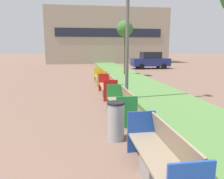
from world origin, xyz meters
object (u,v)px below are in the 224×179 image
bench_yellow_frame (101,78)px  bench_red_frame (108,88)px  bench_green_frame (121,106)px  sapling_tree_far (125,29)px  litter_bin (116,121)px  parked_car_distant (150,60)px  bench_blue_frame (161,160)px

bench_yellow_frame → bench_red_frame: bearing=-90.0°
bench_green_frame → sapling_tree_far: size_ratio=0.49×
litter_bin → bench_red_frame: bearing=84.7°
litter_bin → sapling_tree_far: (2.77, 12.27, 3.27)m
bench_red_frame → parked_car_distant: size_ratio=0.57×
bench_red_frame → parked_car_distant: bearing=63.9°
bench_green_frame → parked_car_distant: size_ratio=0.51×
bench_green_frame → bench_yellow_frame: (0.00, 6.94, 0.01)m
bench_green_frame → bench_red_frame: 3.40m
litter_bin → parked_car_distant: bearing=69.2°
bench_yellow_frame → parked_car_distant: size_ratio=0.58×
bench_red_frame → litter_bin: size_ratio=2.47×
bench_green_frame → bench_blue_frame: bearing=-90.0°
bench_red_frame → sapling_tree_far: (2.28, 7.07, 3.38)m
bench_green_frame → bench_yellow_frame: same height
sapling_tree_far → parked_car_distant: size_ratio=1.05×
bench_yellow_frame → sapling_tree_far: 5.39m
bench_blue_frame → bench_yellow_frame: size_ratio=0.90×
litter_bin → sapling_tree_far: size_ratio=0.22×
bench_green_frame → bench_yellow_frame: 6.94m
litter_bin → parked_car_distant: parked_car_distant is taller
bench_green_frame → bench_red_frame: size_ratio=0.90×
bench_blue_frame → bench_yellow_frame: same height
bench_blue_frame → sapling_tree_far: sapling_tree_far is taller
bench_green_frame → sapling_tree_far: sapling_tree_far is taller
litter_bin → bench_green_frame: bearing=75.1°
bench_blue_frame → bench_yellow_frame: (0.00, 10.57, 0.01)m
bench_green_frame → parked_car_distant: 18.04m
bench_blue_frame → bench_green_frame: bearing=90.0°
bench_yellow_frame → sapling_tree_far: size_ratio=0.55×
bench_blue_frame → parked_car_distant: (6.57, 20.42, 0.54)m
bench_green_frame → sapling_tree_far: bearing=77.7°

